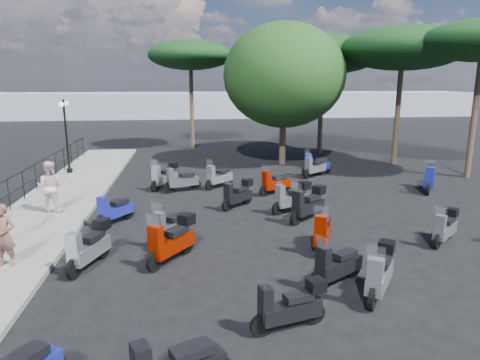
{
  "coord_description": "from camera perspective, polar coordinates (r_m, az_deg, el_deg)",
  "views": [
    {
      "loc": [
        -1.57,
        -10.25,
        4.56
      ],
      "look_at": [
        0.15,
        3.97,
        1.2
      ],
      "focal_mm": 32.0,
      "sensor_mm": 36.0,
      "label": 1
    }
  ],
  "objects": [
    {
      "name": "ground",
      "position": [
        11.33,
        1.69,
        -10.54
      ],
      "size": [
        120.0,
        120.0,
        0.0
      ],
      "primitive_type": "plane",
      "color": "black",
      "rests_on": "ground"
    },
    {
      "name": "sidewalk",
      "position": [
        14.84,
        -26.06,
        -5.79
      ],
      "size": [
        3.0,
        30.0,
        0.15
      ],
      "primitive_type": "cube",
      "color": "slate",
      "rests_on": "ground"
    },
    {
      "name": "lamp_post_2",
      "position": [
        22.18,
        -22.18,
        6.02
      ],
      "size": [
        0.28,
        1.04,
        3.52
      ],
      "rotation": [
        0.0,
        0.0,
        0.01
      ],
      "color": "black",
      "rests_on": "sidewalk"
    },
    {
      "name": "woman",
      "position": [
        11.79,
        -28.97,
        -6.5
      ],
      "size": [
        0.61,
        0.45,
        1.55
      ],
      "primitive_type": "imported",
      "rotation": [
        0.0,
        0.0,
        -0.15
      ],
      "color": "brown",
      "rests_on": "sidewalk"
    },
    {
      "name": "pedestrian_far",
      "position": [
        15.89,
        -24.01,
        -0.79
      ],
      "size": [
        0.91,
        0.74,
        1.77
      ],
      "primitive_type": "imported",
      "rotation": [
        0.0,
        0.0,
        3.05
      ],
      "color": "beige",
      "rests_on": "sidewalk"
    },
    {
      "name": "scooter_1",
      "position": [
        11.32,
        -19.5,
        -8.47
      ],
      "size": [
        0.88,
        1.69,
        1.41
      ],
      "rotation": [
        0.0,
        0.0,
        2.77
      ],
      "color": "black",
      "rests_on": "ground"
    },
    {
      "name": "scooter_2",
      "position": [
        12.35,
        -9.27,
        -6.32
      ],
      "size": [
        1.08,
        1.45,
        1.35
      ],
      "rotation": [
        0.0,
        0.0,
        2.53
      ],
      "color": "black",
      "rests_on": "ground"
    },
    {
      "name": "scooter_3",
      "position": [
        14.41,
        -16.43,
        -3.94
      ],
      "size": [
        1.06,
        1.36,
        1.29
      ],
      "rotation": [
        0.0,
        0.0,
        2.5
      ],
      "color": "black",
      "rests_on": "ground"
    },
    {
      "name": "scooter_4",
      "position": [
        17.96,
        -7.83,
        -0.13
      ],
      "size": [
        1.57,
        0.82,
        1.32
      ],
      "rotation": [
        0.0,
        0.0,
        1.96
      ],
      "color": "black",
      "rests_on": "ground"
    },
    {
      "name": "scooter_7",
      "position": [
        11.15,
        -9.11,
        -8.08
      ],
      "size": [
        1.25,
        1.55,
        1.45
      ],
      "rotation": [
        0.0,
        0.0,
        2.5
      ],
      "color": "black",
      "rests_on": "ground"
    },
    {
      "name": "scooter_8",
      "position": [
        15.58,
        -0.32,
        -1.99
      ],
      "size": [
        1.25,
        1.22,
        1.27
      ],
      "rotation": [
        0.0,
        0.0,
        2.34
      ],
      "color": "black",
      "rests_on": "ground"
    },
    {
      "name": "scooter_9",
      "position": [
        18.59,
        -10.03,
        0.45
      ],
      "size": [
        1.14,
        1.51,
        1.38
      ],
      "rotation": [
        0.0,
        0.0,
        2.54
      ],
      "color": "black",
      "rests_on": "ground"
    },
    {
      "name": "scooter_11",
      "position": [
        8.3,
        6.63,
        -16.51
      ],
      "size": [
        1.51,
        0.64,
        1.22
      ],
      "rotation": [
        0.0,
        0.0,
        1.83
      ],
      "color": "black",
      "rests_on": "ground"
    },
    {
      "name": "scooter_12",
      "position": [
        10.09,
        12.75,
        -11.16
      ],
      "size": [
        1.46,
        0.98,
        1.31
      ],
      "rotation": [
        0.0,
        0.0,
        2.12
      ],
      "color": "black",
      "rests_on": "ground"
    },
    {
      "name": "scooter_13",
      "position": [
        14.33,
        9.05,
        -3.3
      ],
      "size": [
        1.47,
        1.27,
        1.41
      ],
      "rotation": [
        0.0,
        0.0,
        2.26
      ],
      "color": "black",
      "rests_on": "ground"
    },
    {
      "name": "scooter_14",
      "position": [
        17.46,
        4.67,
        -0.46
      ],
      "size": [
        1.46,
        0.93,
        1.29
      ],
      "rotation": [
        0.0,
        0.0,
        2.08
      ],
      "color": "black",
      "rests_on": "ground"
    },
    {
      "name": "scooter_15",
      "position": [
        18.44,
        -2.86,
        0.34
      ],
      "size": [
        1.29,
        1.21,
        1.33
      ],
      "rotation": [
        0.0,
        0.0,
        2.32
      ],
      "color": "black",
      "rests_on": "ground"
    },
    {
      "name": "scooter_17",
      "position": [
        9.83,
        18.14,
        -11.78
      ],
      "size": [
        1.15,
        1.49,
        1.38
      ],
      "rotation": [
        0.0,
        0.0,
        2.52
      ],
      "color": "black",
      "rests_on": "ground"
    },
    {
      "name": "scooter_18",
      "position": [
        12.04,
        10.98,
        -6.82
      ],
      "size": [
        0.93,
        1.64,
        1.4
      ],
      "rotation": [
        0.0,
        0.0,
        2.7
      ],
      "color": "black",
      "rests_on": "ground"
    },
    {
      "name": "scooter_19",
      "position": [
        13.53,
        25.67,
        -5.8
      ],
      "size": [
        1.25,
        1.12,
        1.22
      ],
      "rotation": [
        0.0,
        0.0,
        2.29
      ],
      "color": "black",
      "rests_on": "ground"
    },
    {
      "name": "scooter_20",
      "position": [
        15.15,
        6.94,
        -2.42
      ],
      "size": [
        1.55,
        0.97,
        1.34
      ],
      "rotation": [
        0.0,
        0.0,
        2.05
      ],
      "color": "black",
      "rests_on": "ground"
    },
    {
      "name": "scooter_21",
      "position": [
        20.8,
        9.9,
        1.61
      ],
      "size": [
        1.38,
        1.05,
        1.3
      ],
      "rotation": [
        0.0,
        0.0,
        2.2
      ],
      "color": "black",
      "rests_on": "ground"
    },
    {
      "name": "scooter_25",
      "position": [
        19.5,
        23.93,
        0.19
      ],
      "size": [
        1.15,
        1.64,
        1.47
      ],
      "rotation": [
        0.0,
        0.0,
        2.58
      ],
      "color": "black",
      "rests_on": "ground"
    },
    {
      "name": "scooter_26",
      "position": [
        21.23,
        10.1,
        1.91
      ],
      "size": [
        1.65,
        0.86,
        1.38
      ],
      "rotation": [
        0.0,
        0.0,
        1.96
      ],
      "color": "black",
      "rests_on": "ground"
    },
    {
      "name": "broadleaf_tree",
      "position": [
        23.49,
        5.89,
        13.68
      ],
      "size": [
        6.49,
        6.49,
        7.55
      ],
      "color": "#38281E",
      "rests_on": "ground"
    },
    {
      "name": "pine_0",
      "position": [
        27.26,
        11.05,
        16.08
      ],
      "size": [
        6.86,
        6.86,
        7.25
      ],
      "color": "#38281E",
      "rests_on": "ground"
    },
    {
      "name": "pine_1",
      "position": [
        24.96,
        20.9,
        16.06
      ],
      "size": [
        6.58,
        6.58,
        7.33
      ],
      "color": "#38281E",
      "rests_on": "ground"
    },
    {
      "name": "pine_2",
      "position": [
        29.25,
        -6.63,
        16.16
      ],
      "size": [
        5.54,
        5.54,
        7.11
      ],
      "color": "#38281E",
      "rests_on": "ground"
    },
    {
      "name": "distant_hills",
      "position": [
        55.36,
        -5.34,
        9.98
      ],
      "size": [
        70.0,
        8.0,
        3.0
      ],
      "primitive_type": "cube",
      "color": "gray",
      "rests_on": "ground"
    }
  ]
}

